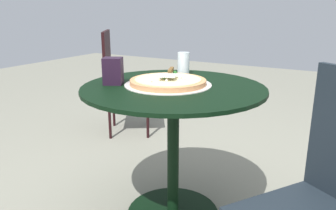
{
  "coord_description": "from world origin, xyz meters",
  "views": [
    {
      "loc": [
        1.39,
        0.77,
        1.08
      ],
      "look_at": [
        -0.01,
        -0.04,
        0.61
      ],
      "focal_mm": 35.69,
      "sensor_mm": 36.0,
      "label": 1
    }
  ],
  "objects_px": {
    "pizza_on_tray": "(168,82)",
    "drinking_cup": "(183,63)",
    "napkin_dispenser": "(113,71)",
    "patio_table": "(173,123)",
    "pizza_server": "(170,73)",
    "patio_chair_far": "(336,199)",
    "patio_chair_near": "(120,76)"
  },
  "relations": [
    {
      "from": "pizza_on_tray",
      "to": "drinking_cup",
      "type": "relative_size",
      "value": 3.42
    },
    {
      "from": "napkin_dispenser",
      "to": "patio_table",
      "type": "bearing_deg",
      "value": -5.18
    },
    {
      "from": "pizza_on_tray",
      "to": "pizza_server",
      "type": "distance_m",
      "value": 0.06
    },
    {
      "from": "pizza_server",
      "to": "patio_chair_far",
      "type": "height_order",
      "value": "patio_chair_far"
    },
    {
      "from": "patio_chair_near",
      "to": "patio_chair_far",
      "type": "distance_m",
      "value": 2.18
    },
    {
      "from": "patio_table",
      "to": "pizza_server",
      "type": "xyz_separation_m",
      "value": [
        -0.05,
        -0.05,
        0.25
      ]
    },
    {
      "from": "patio_table",
      "to": "pizza_on_tray",
      "type": "height_order",
      "value": "pizza_on_tray"
    },
    {
      "from": "pizza_on_tray",
      "to": "patio_chair_far",
      "type": "bearing_deg",
      "value": 65.1
    },
    {
      "from": "pizza_on_tray",
      "to": "pizza_server",
      "type": "bearing_deg",
      "value": -159.76
    },
    {
      "from": "pizza_server",
      "to": "drinking_cup",
      "type": "distance_m",
      "value": 0.24
    },
    {
      "from": "patio_table",
      "to": "pizza_server",
      "type": "height_order",
      "value": "pizza_server"
    },
    {
      "from": "pizza_on_tray",
      "to": "napkin_dispenser",
      "type": "xyz_separation_m",
      "value": [
        0.12,
        -0.24,
        0.05
      ]
    },
    {
      "from": "pizza_on_tray",
      "to": "patio_chair_near",
      "type": "xyz_separation_m",
      "value": [
        -0.87,
        -0.99,
        -0.21
      ]
    },
    {
      "from": "pizza_server",
      "to": "pizza_on_tray",
      "type": "bearing_deg",
      "value": 20.24
    },
    {
      "from": "napkin_dispenser",
      "to": "patio_chair_near",
      "type": "xyz_separation_m",
      "value": [
        -0.99,
        -0.74,
        -0.27
      ]
    },
    {
      "from": "napkin_dispenser",
      "to": "patio_chair_far",
      "type": "height_order",
      "value": "patio_chair_far"
    },
    {
      "from": "pizza_on_tray",
      "to": "drinking_cup",
      "type": "xyz_separation_m",
      "value": [
        -0.28,
        -0.06,
        0.05
      ]
    },
    {
      "from": "patio_table",
      "to": "patio_chair_near",
      "type": "bearing_deg",
      "value": -130.75
    },
    {
      "from": "pizza_server",
      "to": "napkin_dispenser",
      "type": "relative_size",
      "value": 1.61
    },
    {
      "from": "pizza_server",
      "to": "patio_chair_far",
      "type": "xyz_separation_m",
      "value": [
        0.42,
        0.82,
        -0.25
      ]
    },
    {
      "from": "napkin_dispenser",
      "to": "pizza_on_tray",
      "type": "bearing_deg",
      "value": -0.71
    },
    {
      "from": "patio_table",
      "to": "pizza_on_tray",
      "type": "bearing_deg",
      "value": -103.97
    },
    {
      "from": "drinking_cup",
      "to": "patio_chair_far",
      "type": "distance_m",
      "value": 1.11
    },
    {
      "from": "pizza_on_tray",
      "to": "patio_chair_far",
      "type": "relative_size",
      "value": 0.47
    },
    {
      "from": "patio_table",
      "to": "pizza_server",
      "type": "relative_size",
      "value": 4.22
    },
    {
      "from": "drinking_cup",
      "to": "patio_table",
      "type": "bearing_deg",
      "value": 18.22
    },
    {
      "from": "pizza_on_tray",
      "to": "pizza_server",
      "type": "relative_size",
      "value": 2.02
    },
    {
      "from": "patio_table",
      "to": "patio_chair_far",
      "type": "xyz_separation_m",
      "value": [
        0.36,
        0.77,
        0.0
      ]
    },
    {
      "from": "patio_table",
      "to": "drinking_cup",
      "type": "relative_size",
      "value": 7.14
    },
    {
      "from": "pizza_server",
      "to": "drinking_cup",
      "type": "height_order",
      "value": "drinking_cup"
    },
    {
      "from": "patio_table",
      "to": "patio_chair_near",
      "type": "distance_m",
      "value": 1.35
    },
    {
      "from": "patio_chair_near",
      "to": "pizza_on_tray",
      "type": "bearing_deg",
      "value": 48.53
    }
  ]
}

